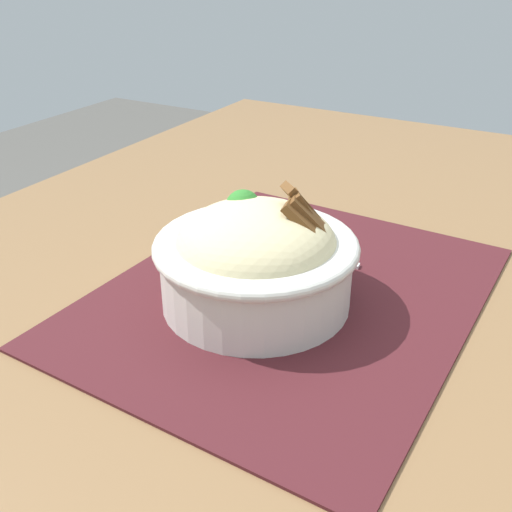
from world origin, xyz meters
name	(u,v)px	position (x,y,z in m)	size (l,w,h in m)	color
table	(314,346)	(0.00, 0.00, 0.69)	(1.35, 0.97, 0.76)	olive
placemat	(290,294)	(-0.02, 0.02, 0.76)	(0.43, 0.34, 0.00)	#47191E
bowl	(256,257)	(-0.05, 0.04, 0.81)	(0.19, 0.19, 0.12)	silver
fork	(298,255)	(0.06, 0.05, 0.76)	(0.03, 0.13, 0.00)	silver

